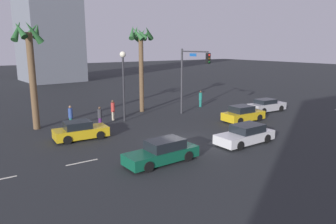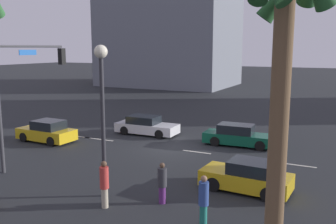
{
  "view_description": "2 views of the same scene",
  "coord_description": "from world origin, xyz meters",
  "px_view_note": "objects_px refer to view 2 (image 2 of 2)",
  "views": [
    {
      "loc": [
        -13.47,
        -17.89,
        6.94
      ],
      "look_at": [
        -0.87,
        0.83,
        2.18
      ],
      "focal_mm": 33.54,
      "sensor_mm": 36.0,
      "label": 1
    },
    {
      "loc": [
        -10.11,
        20.81,
        6.34
      ],
      "look_at": [
        0.08,
        0.21,
        2.4
      ],
      "focal_mm": 40.02,
      "sensor_mm": 36.0,
      "label": 2
    }
  ],
  "objects_px": {
    "car_4": "(239,136)",
    "building_3": "(170,25)",
    "palm_tree_0": "(283,56)",
    "pedestrian_2": "(104,183)",
    "car_1": "(47,132)",
    "car_0": "(146,126)",
    "car_2": "(247,177)",
    "pedestrian_0": "(204,200)",
    "building_2": "(145,4)",
    "traffic_signal": "(22,83)",
    "streetlamp": "(102,93)",
    "pedestrian_1": "(162,182)"
  },
  "relations": [
    {
      "from": "pedestrian_1",
      "to": "car_1",
      "type": "bearing_deg",
      "value": -25.89
    },
    {
      "from": "traffic_signal",
      "to": "building_2",
      "type": "relative_size",
      "value": 0.24
    },
    {
      "from": "car_1",
      "to": "pedestrian_1",
      "type": "xyz_separation_m",
      "value": [
        -11.85,
        5.75,
        0.23
      ]
    },
    {
      "from": "car_0",
      "to": "palm_tree_0",
      "type": "distance_m",
      "value": 18.2
    },
    {
      "from": "car_1",
      "to": "car_0",
      "type": "bearing_deg",
      "value": -135.65
    },
    {
      "from": "car_4",
      "to": "building_3",
      "type": "relative_size",
      "value": 0.22
    },
    {
      "from": "car_0",
      "to": "pedestrian_0",
      "type": "bearing_deg",
      "value": 127.55
    },
    {
      "from": "pedestrian_0",
      "to": "palm_tree_0",
      "type": "bearing_deg",
      "value": 159.45
    },
    {
      "from": "car_2",
      "to": "building_2",
      "type": "relative_size",
      "value": 0.14
    },
    {
      "from": "car_1",
      "to": "streetlamp",
      "type": "relative_size",
      "value": 0.64
    },
    {
      "from": "pedestrian_2",
      "to": "building_2",
      "type": "bearing_deg",
      "value": -61.99
    },
    {
      "from": "pedestrian_2",
      "to": "building_2",
      "type": "xyz_separation_m",
      "value": [
        26.02,
        -48.9,
        13.11
      ]
    },
    {
      "from": "car_2",
      "to": "pedestrian_1",
      "type": "bearing_deg",
      "value": 46.69
    },
    {
      "from": "building_2",
      "to": "building_3",
      "type": "height_order",
      "value": "building_2"
    },
    {
      "from": "car_1",
      "to": "palm_tree_0",
      "type": "xyz_separation_m",
      "value": [
        -16.76,
        7.87,
        5.43
      ]
    },
    {
      "from": "car_1",
      "to": "building_2",
      "type": "distance_m",
      "value": 46.71
    },
    {
      "from": "pedestrian_0",
      "to": "building_2",
      "type": "xyz_separation_m",
      "value": [
        30.13,
        -48.62,
        13.14
      ]
    },
    {
      "from": "streetlamp",
      "to": "building_3",
      "type": "height_order",
      "value": "building_3"
    },
    {
      "from": "car_4",
      "to": "pedestrian_2",
      "type": "xyz_separation_m",
      "value": [
        2.12,
        11.91,
        0.39
      ]
    },
    {
      "from": "traffic_signal",
      "to": "building_3",
      "type": "height_order",
      "value": "building_3"
    },
    {
      "from": "car_1",
      "to": "palm_tree_0",
      "type": "relative_size",
      "value": 0.45
    },
    {
      "from": "car_1",
      "to": "streetlamp",
      "type": "height_order",
      "value": "streetlamp"
    },
    {
      "from": "car_2",
      "to": "car_4",
      "type": "height_order",
      "value": "same"
    },
    {
      "from": "car_4",
      "to": "pedestrian_0",
      "type": "bearing_deg",
      "value": 99.69
    },
    {
      "from": "building_2",
      "to": "car_1",
      "type": "bearing_deg",
      "value": 116.5
    },
    {
      "from": "car_1",
      "to": "building_2",
      "type": "height_order",
      "value": "building_2"
    },
    {
      "from": "car_4",
      "to": "building_2",
      "type": "distance_m",
      "value": 48.4
    },
    {
      "from": "car_0",
      "to": "building_2",
      "type": "distance_m",
      "value": 44.53
    },
    {
      "from": "pedestrian_1",
      "to": "building_3",
      "type": "distance_m",
      "value": 51.31
    },
    {
      "from": "traffic_signal",
      "to": "pedestrian_2",
      "type": "relative_size",
      "value": 3.44
    },
    {
      "from": "car_0",
      "to": "pedestrian_2",
      "type": "xyz_separation_m",
      "value": [
        -4.95,
        12.07,
        0.4
      ]
    },
    {
      "from": "car_0",
      "to": "car_4",
      "type": "distance_m",
      "value": 7.08
    },
    {
      "from": "car_0",
      "to": "car_2",
      "type": "xyz_separation_m",
      "value": [
        -9.59,
        7.73,
        0.01
      ]
    },
    {
      "from": "car_1",
      "to": "pedestrian_0",
      "type": "height_order",
      "value": "pedestrian_0"
    },
    {
      "from": "palm_tree_0",
      "to": "pedestrian_2",
      "type": "bearing_deg",
      "value": -6.08
    },
    {
      "from": "car_1",
      "to": "building_3",
      "type": "bearing_deg",
      "value": -75.8
    },
    {
      "from": "car_4",
      "to": "pedestrian_0",
      "type": "relative_size",
      "value": 2.51
    },
    {
      "from": "car_4",
      "to": "car_1",
      "type": "bearing_deg",
      "value": 21.47
    },
    {
      "from": "car_2",
      "to": "streetlamp",
      "type": "height_order",
      "value": "streetlamp"
    },
    {
      "from": "car_2",
      "to": "building_3",
      "type": "distance_m",
      "value": 50.09
    },
    {
      "from": "palm_tree_0",
      "to": "streetlamp",
      "type": "bearing_deg",
      "value": -12.85
    },
    {
      "from": "pedestrian_2",
      "to": "building_2",
      "type": "height_order",
      "value": "building_2"
    },
    {
      "from": "car_1",
      "to": "pedestrian_2",
      "type": "distance_m",
      "value": 12.28
    },
    {
      "from": "pedestrian_2",
      "to": "palm_tree_0",
      "type": "distance_m",
      "value": 8.5
    },
    {
      "from": "building_2",
      "to": "building_3",
      "type": "bearing_deg",
      "value": 166.8
    },
    {
      "from": "car_2",
      "to": "pedestrian_2",
      "type": "distance_m",
      "value": 6.36
    },
    {
      "from": "car_1",
      "to": "car_4",
      "type": "distance_m",
      "value": 13.01
    },
    {
      "from": "car_4",
      "to": "traffic_signal",
      "type": "relative_size",
      "value": 0.71
    },
    {
      "from": "car_4",
      "to": "palm_tree_0",
      "type": "relative_size",
      "value": 0.52
    },
    {
      "from": "pedestrian_2",
      "to": "building_2",
      "type": "relative_size",
      "value": 0.07
    }
  ]
}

